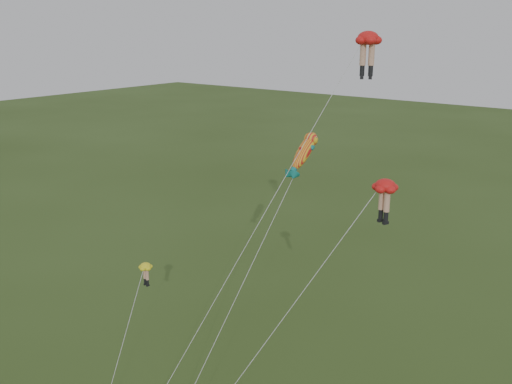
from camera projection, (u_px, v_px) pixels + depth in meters
The scene contains 4 objects.
legs_kite_red_high at pixel (365, 47), 31.86m from camera, with size 7.42×14.20×21.88m.
legs_kite_red_mid at pixel (379, 197), 26.01m from camera, with size 8.16×9.18×15.47m.
legs_kite_yellow at pixel (143, 276), 36.03m from camera, with size 3.61×7.49×7.66m.
fish_kite at pixel (304, 153), 34.15m from camera, with size 1.92×12.88×16.21m.
Camera 1 is at (19.42, -17.51, 22.14)m, focal length 40.00 mm.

